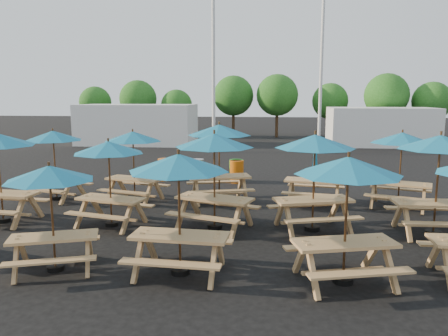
# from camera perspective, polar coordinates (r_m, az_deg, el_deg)

# --- Properties ---
(ground) EXTENTS (120.00, 120.00, 0.00)m
(ground) POSITION_cam_1_polar(r_m,az_deg,el_deg) (12.81, -0.74, -5.95)
(ground) COLOR black
(ground) RESTS_ON ground
(picnic_unit_2) EXTENTS (2.28, 2.28, 2.30)m
(picnic_unit_2) POSITION_cam_1_polar(r_m,az_deg,el_deg) (15.26, -21.40, 3.36)
(picnic_unit_2) COLOR #B48250
(picnic_unit_2) RESTS_ON ground
(picnic_unit_3) EXTENTS (2.16, 2.16, 2.11)m
(picnic_unit_3) POSITION_cam_1_polar(r_m,az_deg,el_deg) (8.94, -21.80, -1.55)
(picnic_unit_3) COLOR #B48250
(picnic_unit_3) RESTS_ON ground
(picnic_unit_4) EXTENTS (2.20, 2.20, 2.26)m
(picnic_unit_4) POSITION_cam_1_polar(r_m,az_deg,el_deg) (11.62, -14.83, 1.86)
(picnic_unit_4) COLOR #B48250
(picnic_unit_4) RESTS_ON ground
(picnic_unit_5) EXTENTS (2.26, 2.26, 2.30)m
(picnic_unit_5) POSITION_cam_1_polar(r_m,az_deg,el_deg) (14.24, -11.80, 3.42)
(picnic_unit_5) COLOR #B48250
(picnic_unit_5) RESTS_ON ground
(picnic_unit_6) EXTENTS (2.01, 2.01, 2.35)m
(picnic_unit_6) POSITION_cam_1_polar(r_m,az_deg,el_deg) (8.15, -5.95, -0.42)
(picnic_unit_6) COLOR #B48250
(picnic_unit_6) RESTS_ON ground
(picnic_unit_7) EXTENTS (2.53, 2.53, 2.49)m
(picnic_unit_7) POSITION_cam_1_polar(r_m,az_deg,el_deg) (10.96, -1.28, 2.73)
(picnic_unit_7) COLOR #B48250
(picnic_unit_7) RESTS_ON ground
(picnic_unit_8) EXTENTS (2.52, 2.52, 2.52)m
(picnic_unit_8) POSITION_cam_1_polar(r_m,az_deg,el_deg) (13.92, -0.63, 4.28)
(picnic_unit_8) COLOR #B48250
(picnic_unit_8) RESTS_ON ground
(picnic_unit_9) EXTENTS (2.33, 2.33, 2.36)m
(picnic_unit_9) POSITION_cam_1_polar(r_m,az_deg,el_deg) (8.00, 15.88, -0.87)
(picnic_unit_9) COLOR #B48250
(picnic_unit_9) RESTS_ON ground
(picnic_unit_10) EXTENTS (2.50, 2.50, 2.48)m
(picnic_unit_10) POSITION_cam_1_polar(r_m,az_deg,el_deg) (11.04, 11.79, 2.54)
(picnic_unit_10) COLOR #B48250
(picnic_unit_10) RESTS_ON ground
(picnic_unit_11) EXTENTS (2.09, 1.90, 2.34)m
(picnic_unit_11) POSITION_cam_1_polar(r_m,az_deg,el_deg) (13.98, 11.76, -0.81)
(picnic_unit_11) COLOR #B48250
(picnic_unit_11) RESTS_ON ground
(picnic_unit_13) EXTENTS (2.07, 2.07, 2.50)m
(picnic_unit_13) POSITION_cam_1_polar(r_m,az_deg,el_deg) (11.65, 26.37, 2.20)
(picnic_unit_13) COLOR #B48250
(picnic_unit_13) RESTS_ON ground
(picnic_unit_14) EXTENTS (2.40, 2.40, 2.34)m
(picnic_unit_14) POSITION_cam_1_polar(r_m,az_deg,el_deg) (14.17, 22.21, 3.03)
(picnic_unit_14) COLOR #B48250
(picnic_unit_14) RESTS_ON ground
(waste_bin_0) EXTENTS (0.55, 0.55, 0.88)m
(waste_bin_0) POSITION_cam_1_polar(r_m,az_deg,el_deg) (17.87, -7.74, -0.19)
(waste_bin_0) COLOR #C65A0B
(waste_bin_0) RESTS_ON ground
(waste_bin_1) EXTENTS (0.55, 0.55, 0.88)m
(waste_bin_1) POSITION_cam_1_polar(r_m,az_deg,el_deg) (17.61, -3.52, -0.26)
(waste_bin_1) COLOR gray
(waste_bin_1) RESTS_ON ground
(waste_bin_2) EXTENTS (0.55, 0.55, 0.88)m
(waste_bin_2) POSITION_cam_1_polar(r_m,az_deg,el_deg) (17.25, 1.67, -0.45)
(waste_bin_2) COLOR #C65A0B
(waste_bin_2) RESTS_ON ground
(waste_bin_3) EXTENTS (0.55, 0.55, 0.88)m
(waste_bin_3) POSITION_cam_1_polar(r_m,az_deg,el_deg) (17.42, 1.60, -0.36)
(waste_bin_3) COLOR #1E8F1A
(waste_bin_3) RESTS_ON ground
(mast_0) EXTENTS (0.20, 0.20, 12.00)m
(mast_0) POSITION_cam_1_polar(r_m,az_deg,el_deg) (26.62, -1.39, 15.01)
(mast_0) COLOR silver
(mast_0) RESTS_ON ground
(mast_1) EXTENTS (0.20, 0.20, 12.00)m
(mast_1) POSITION_cam_1_polar(r_m,az_deg,el_deg) (28.54, 12.66, 14.42)
(mast_1) COLOR silver
(mast_1) RESTS_ON ground
(event_tent_0) EXTENTS (8.00, 4.00, 2.80)m
(event_tent_0) POSITION_cam_1_polar(r_m,az_deg,el_deg) (31.78, -11.21, 5.62)
(event_tent_0) COLOR silver
(event_tent_0) RESTS_ON ground
(event_tent_1) EXTENTS (7.00, 4.00, 2.60)m
(event_tent_1) POSITION_cam_1_polar(r_m,az_deg,el_deg) (32.21, 19.78, 5.12)
(event_tent_1) COLOR silver
(event_tent_1) RESTS_ON ground
(tree_0) EXTENTS (2.80, 2.80, 4.24)m
(tree_0) POSITION_cam_1_polar(r_m,az_deg,el_deg) (40.62, -16.47, 8.22)
(tree_0) COLOR #382314
(tree_0) RESTS_ON ground
(tree_1) EXTENTS (3.11, 3.11, 4.72)m
(tree_1) POSITION_cam_1_polar(r_m,az_deg,el_deg) (37.87, -11.16, 8.85)
(tree_1) COLOR #382314
(tree_1) RESTS_ON ground
(tree_2) EXTENTS (2.59, 2.59, 3.93)m
(tree_2) POSITION_cam_1_polar(r_m,az_deg,el_deg) (36.78, -6.20, 8.14)
(tree_2) COLOR #382314
(tree_2) RESTS_ON ground
(tree_3) EXTENTS (3.36, 3.36, 5.09)m
(tree_3) POSITION_cam_1_polar(r_m,az_deg,el_deg) (37.12, 1.24, 9.41)
(tree_3) COLOR #382314
(tree_3) RESTS_ON ground
(tree_4) EXTENTS (3.41, 3.41, 5.17)m
(tree_4) POSITION_cam_1_polar(r_m,az_deg,el_deg) (36.52, 6.97, 9.43)
(tree_4) COLOR #382314
(tree_4) RESTS_ON ground
(tree_5) EXTENTS (2.94, 2.94, 4.45)m
(tree_5) POSITION_cam_1_polar(r_m,az_deg,el_deg) (37.24, 13.69, 8.48)
(tree_5) COLOR #382314
(tree_5) RESTS_ON ground
(tree_6) EXTENTS (3.38, 3.38, 5.13)m
(tree_6) POSITION_cam_1_polar(r_m,az_deg,el_deg) (36.22, 20.46, 8.86)
(tree_6) COLOR #382314
(tree_6) RESTS_ON ground
(tree_7) EXTENTS (2.95, 2.95, 4.48)m
(tree_7) POSITION_cam_1_polar(r_m,az_deg,el_deg) (37.21, 25.52, 7.87)
(tree_7) COLOR #382314
(tree_7) RESTS_ON ground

